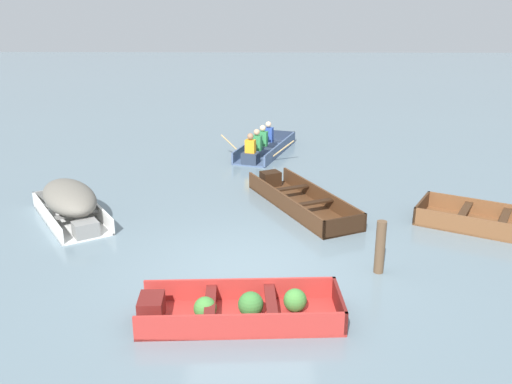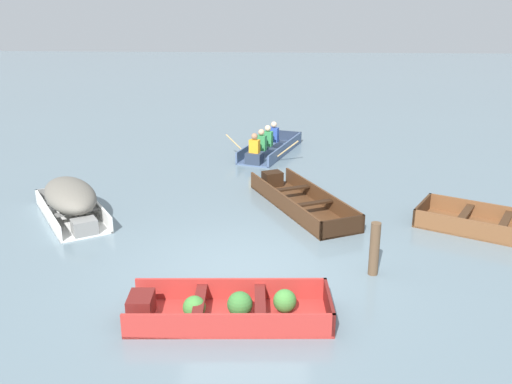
% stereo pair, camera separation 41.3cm
% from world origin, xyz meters
% --- Properties ---
extents(ground_plane, '(80.00, 80.00, 0.00)m').
position_xyz_m(ground_plane, '(0.00, 0.00, 0.00)').
color(ground_plane, slate).
extents(dinghy_red_foreground, '(3.04, 1.25, 0.42)m').
position_xyz_m(dinghy_red_foreground, '(-0.13, -1.52, 0.16)').
color(dinghy_red_foreground, '#AD2D28').
rests_on(dinghy_red_foreground, ground).
extents(skiff_dark_varnish_near_moored, '(2.47, 3.67, 0.40)m').
position_xyz_m(skiff_dark_varnish_near_moored, '(1.05, 3.34, 0.14)').
color(skiff_dark_varnish_near_moored, '#4C2D19').
rests_on(skiff_dark_varnish_near_moored, ground).
extents(skiff_white_mid_moored, '(2.28, 2.75, 0.81)m').
position_xyz_m(skiff_white_mid_moored, '(-3.85, 2.33, 0.44)').
color(skiff_white_mid_moored, white).
rests_on(skiff_white_mid_moored, ground).
extents(skiff_wooden_brown_far_moored, '(2.88, 2.32, 0.38)m').
position_xyz_m(skiff_wooden_brown_far_moored, '(4.94, 2.04, 0.13)').
color(skiff_wooden_brown_far_moored, brown).
rests_on(skiff_wooden_brown_far_moored, ground).
extents(rowboat_slate_blue_with_crew, '(2.30, 3.29, 0.92)m').
position_xyz_m(rowboat_slate_blue_with_crew, '(0.21, 7.68, 0.24)').
color(rowboat_slate_blue_with_crew, '#475B7F').
rests_on(rowboat_slate_blue_with_crew, ground).
extents(mooring_post, '(0.17, 0.17, 0.95)m').
position_xyz_m(mooring_post, '(2.26, 0.02, 0.48)').
color(mooring_post, brown).
rests_on(mooring_post, ground).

